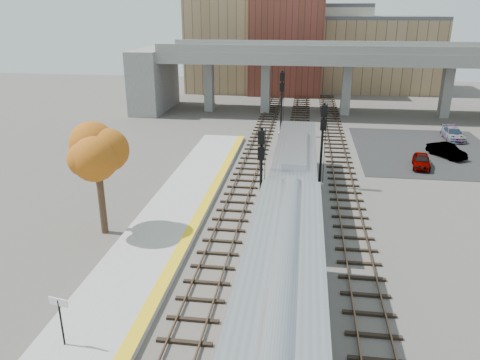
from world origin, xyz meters
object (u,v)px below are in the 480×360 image
(tree, at_px, (96,151))
(car_c, at_px, (453,134))
(car_b, at_px, (447,151))
(car_a, at_px, (421,161))
(signal_mast_mid, at_px, (322,147))
(locomotive, at_px, (295,172))
(signal_mast_far, at_px, (281,104))
(signal_mast_near, at_px, (261,179))

(tree, xyz_separation_m, car_c, (28.97, 27.24, -4.80))
(tree, height_order, car_b, tree)
(tree, height_order, car_a, tree)
(signal_mast_mid, height_order, car_b, signal_mast_mid)
(car_a, xyz_separation_m, car_c, (5.67, 10.67, 0.02))
(locomotive, xyz_separation_m, signal_mast_far, (-2.10, 19.45, 1.39))
(tree, xyz_separation_m, car_a, (23.30, 16.56, -4.82))
(signal_mast_far, bearing_deg, car_c, 1.74)
(signal_mast_mid, bearing_deg, locomotive, -122.14)
(signal_mast_mid, distance_m, signal_mast_far, 16.78)
(car_b, height_order, car_c, car_b)
(locomotive, distance_m, car_b, 19.51)
(signal_mast_near, relative_size, car_b, 1.65)
(locomotive, distance_m, signal_mast_near, 5.19)
(car_a, bearing_deg, signal_mast_mid, -136.97)
(car_c, bearing_deg, locomotive, -129.74)
(car_c, bearing_deg, signal_mast_mid, -131.09)
(tree, bearing_deg, car_a, 35.40)
(car_a, xyz_separation_m, car_b, (3.15, 3.66, 0.02))
(signal_mast_near, bearing_deg, signal_mast_far, 90.00)
(signal_mast_near, xyz_separation_m, car_a, (13.41, 14.00, -2.56))
(car_b, bearing_deg, car_c, 37.89)
(car_a, height_order, car_b, car_b)
(car_a, bearing_deg, car_c, 71.53)
(car_b, bearing_deg, signal_mast_near, -165.52)
(signal_mast_mid, bearing_deg, car_b, 38.28)
(car_c, bearing_deg, car_b, -109.20)
(locomotive, distance_m, signal_mast_mid, 3.92)
(car_b, bearing_deg, locomotive, -170.37)
(locomotive, height_order, car_b, locomotive)
(locomotive, distance_m, car_a, 14.76)
(tree, distance_m, car_a, 28.99)
(car_a, bearing_deg, signal_mast_near, -124.27)
(signal_mast_mid, distance_m, car_b, 16.09)
(car_a, bearing_deg, tree, -135.11)
(signal_mast_far, relative_size, car_a, 1.94)
(tree, relative_size, car_c, 1.63)
(tree, relative_size, car_b, 1.84)
(locomotive, bearing_deg, car_c, 49.72)
(car_c, bearing_deg, car_a, -117.42)
(signal_mast_near, height_order, car_b, signal_mast_near)
(car_a, bearing_deg, locomotive, -130.91)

